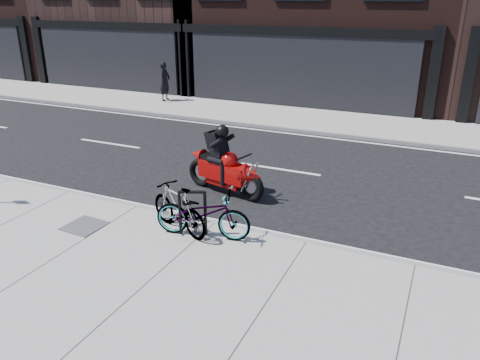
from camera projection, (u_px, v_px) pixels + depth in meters
The scene contains 9 objects.
ground at pixel (252, 195), 11.55m from camera, with size 120.00×120.00×0.00m, color black.
sidewalk_near at pixel (126, 306), 7.29m from camera, with size 60.00×6.00×0.13m, color gray.
sidewalk_far at pixel (330, 121), 18.09m from camera, with size 60.00×3.50×0.13m, color gray.
bike_rack at pixel (192, 209), 9.16m from camera, with size 0.53×0.26×0.94m.
bicycle_front at pixel (203, 213), 9.09m from camera, with size 0.67×1.92×1.01m, color gray.
bicycle_rear at pixel (179, 208), 9.30m from camera, with size 0.47×1.67×1.00m, color gray.
motorcycle at pixel (228, 167), 11.34m from camera, with size 2.30×0.95×1.74m.
pedestrian at pixel (165, 81), 21.12m from camera, with size 0.63×0.42×1.74m, color black.
utility_grate at pixel (84, 226), 9.67m from camera, with size 0.75×0.75×0.01m, color #4A4A4C.
Camera 1 is at (4.14, -9.78, 4.55)m, focal length 35.00 mm.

